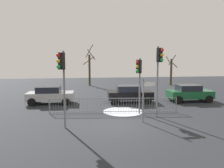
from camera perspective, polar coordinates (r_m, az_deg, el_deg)
The scene contains 12 objects.
ground_plane at distance 13.34m, azimuth 2.06°, elevation -10.19°, with size 60.00×60.00×0.00m, color #26282D.
traffic_light_mid_left at distance 12.37m, azimuth -12.49°, elevation 2.98°, with size 0.44×0.49×4.24m.
traffic_light_mid_right at distance 14.71m, azimuth 11.78°, elevation 4.54°, with size 0.37×0.55×4.58m.
traffic_light_rear_left at distance 15.32m, azimuth 6.79°, elevation 2.65°, with size 0.45×0.48×3.82m.
direction_sign_post at distance 13.63m, azimuth 8.13°, elevation -3.42°, with size 0.79×0.10×2.65m.
pedestrian_guard_railing at distance 15.81m, azimuth 0.34°, elevation -5.40°, with size 8.88×0.91×1.07m.
car_silver_near at distance 19.63m, azimuth -15.33°, elevation -2.61°, with size 3.85×2.02×1.47m.
car_green_mid at distance 21.07m, azimuth 18.91°, elevation -2.10°, with size 3.81×1.95×1.47m.
car_black_far at distance 19.58m, azimuth 4.45°, elevation -2.41°, with size 3.87×2.06×1.47m.
bare_tree_left at distance 31.02m, azimuth -5.67°, elevation 4.01°, with size 1.70×1.72×5.59m.
bare_tree_centre at distance 32.29m, azimuth 14.68°, elevation 3.23°, with size 1.47×1.52×4.20m.
snow_patch_kerb at distance 16.42m, azimuth 2.82°, elevation -6.90°, with size 2.88×2.88×0.01m, color silver.
Camera 1 is at (-2.14, -12.58, 3.91)m, focal length 36.29 mm.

